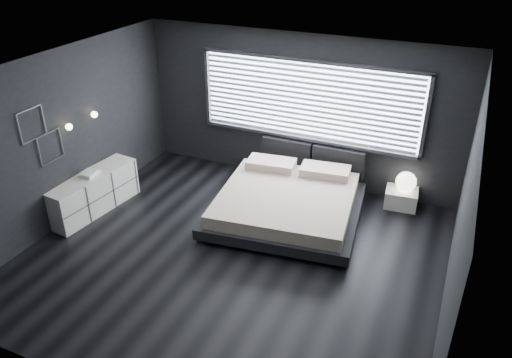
% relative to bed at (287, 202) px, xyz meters
% --- Properties ---
extents(room, '(6.04, 6.00, 2.80)m').
position_rel_bed_xyz_m(room, '(-0.35, -1.34, 1.11)').
color(room, black).
rests_on(room, ground).
extents(window, '(4.14, 0.09, 1.52)m').
position_rel_bed_xyz_m(window, '(-0.15, 1.35, 1.32)').
color(window, white).
rests_on(window, ground).
extents(headboard, '(1.96, 0.16, 0.52)m').
position_rel_bed_xyz_m(headboard, '(0.01, 1.30, 0.28)').
color(headboard, black).
rests_on(headboard, ground).
extents(sconce_near, '(0.18, 0.11, 0.11)m').
position_rel_bed_xyz_m(sconce_near, '(-3.23, -1.29, 1.31)').
color(sconce_near, silver).
rests_on(sconce_near, ground).
extents(sconce_far, '(0.18, 0.11, 0.11)m').
position_rel_bed_xyz_m(sconce_far, '(-3.23, -0.69, 1.31)').
color(sconce_far, silver).
rests_on(sconce_far, ground).
extents(wall_art_upper, '(0.01, 0.48, 0.48)m').
position_rel_bed_xyz_m(wall_art_upper, '(-3.32, -1.89, 1.56)').
color(wall_art_upper, '#47474C').
rests_on(wall_art_upper, ground).
extents(wall_art_lower, '(0.01, 0.48, 0.48)m').
position_rel_bed_xyz_m(wall_art_lower, '(-3.32, -1.64, 1.09)').
color(wall_art_lower, '#47474C').
rests_on(wall_art_lower, ground).
extents(bed, '(2.69, 2.59, 0.63)m').
position_rel_bed_xyz_m(bed, '(0.00, 0.00, 0.00)').
color(bed, black).
rests_on(bed, ground).
extents(nightstand, '(0.59, 0.51, 0.32)m').
position_rel_bed_xyz_m(nightstand, '(1.71, 1.16, -0.13)').
color(nightstand, white).
rests_on(nightstand, ground).
extents(orb_lamp, '(0.35, 0.35, 0.35)m').
position_rel_bed_xyz_m(orb_lamp, '(1.75, 1.16, 0.20)').
color(orb_lamp, white).
rests_on(orb_lamp, nightstand).
extents(dresser, '(0.67, 1.76, 0.68)m').
position_rel_bed_xyz_m(dresser, '(-3.12, -1.13, 0.05)').
color(dresser, white).
rests_on(dresser, ground).
extents(book_stack, '(0.26, 0.34, 0.07)m').
position_rel_bed_xyz_m(book_stack, '(-3.13, -1.13, 0.42)').
color(book_stack, white).
rests_on(book_stack, dresser).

